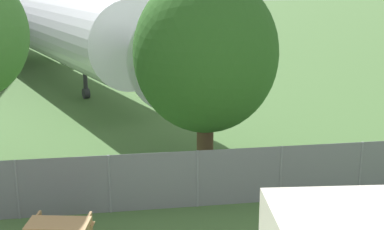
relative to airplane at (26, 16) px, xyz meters
name	(u,v)px	position (x,y,z in m)	size (l,w,h in m)	color
perimeter_fence	(110,184)	(5.67, -26.36, -2.71)	(56.07, 0.07, 1.75)	slate
airplane	(26,16)	(0.00, 0.00, 0.00)	(36.51, 44.34, 11.69)	silver
tree_behind_benches	(206,54)	(8.83, -24.26, 0.65)	(4.61, 4.61, 6.78)	#4C3823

